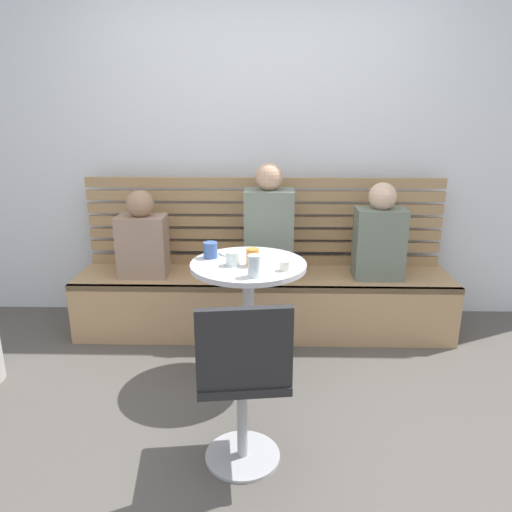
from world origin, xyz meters
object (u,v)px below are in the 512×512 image
at_px(person_adult, 269,227).
at_px(cup_espresso_small, 285,266).
at_px(plate_small, 233,252).
at_px(booth_bench, 264,303).
at_px(cup_glass_tall, 254,266).
at_px(person_child_left, 142,239).
at_px(cup_mug_blue, 210,250).
at_px(cafe_table, 249,298).
at_px(white_chair, 243,379).
at_px(person_child_middle, 380,236).
at_px(cup_glass_short, 233,259).
at_px(cup_tumbler_orange, 252,257).

distance_m(person_adult, cup_espresso_small, 0.75).
distance_m(person_adult, plate_small, 0.49).
relative_size(booth_bench, cup_glass_tall, 22.50).
distance_m(person_child_left, cup_espresso_small, 1.23).
bearing_deg(booth_bench, cup_espresso_small, -80.86).
height_order(cup_mug_blue, cup_espresso_small, cup_mug_blue).
bearing_deg(plate_small, cup_mug_blue, -145.05).
height_order(booth_bench, cafe_table, cafe_table).
bearing_deg(person_adult, white_chair, -94.50).
relative_size(cup_glass_tall, cup_espresso_small, 2.14).
relative_size(booth_bench, cup_espresso_small, 48.21).
xyz_separation_m(cafe_table, person_child_middle, (0.89, 0.61, 0.22)).
bearing_deg(white_chair, cup_glass_tall, 86.69).
relative_size(person_adult, person_child_middle, 1.19).
height_order(cafe_table, white_chair, white_chair).
bearing_deg(plate_small, person_child_left, 147.56).
xyz_separation_m(person_child_left, cup_mug_blue, (0.54, -0.52, 0.08)).
xyz_separation_m(person_child_left, cup_glass_short, (0.69, -0.66, 0.07)).
height_order(person_adult, cup_tumbler_orange, person_adult).
bearing_deg(cup_glass_tall, cafe_table, 99.52).
xyz_separation_m(white_chair, person_adult, (0.11, 1.43, 0.34)).
height_order(booth_bench, white_chair, white_chair).
bearing_deg(cup_tumbler_orange, person_child_middle, 37.30).
bearing_deg(cup_mug_blue, person_child_left, 136.40).
distance_m(person_adult, cup_mug_blue, 0.63).
height_order(person_child_middle, cup_espresso_small, person_child_middle).
bearing_deg(cafe_table, person_child_left, 141.62).
relative_size(cup_glass_tall, cup_tumbler_orange, 1.20).
distance_m(cup_tumbler_orange, plate_small, 0.27).
bearing_deg(cup_tumbler_orange, cafe_table, 118.38).
height_order(booth_bench, cup_mug_blue, cup_mug_blue).
height_order(cup_glass_tall, cup_tumbler_orange, cup_glass_tall).
bearing_deg(cup_glass_tall, cup_glass_short, 123.59).
bearing_deg(cafe_table, plate_small, 118.90).
relative_size(cafe_table, person_adult, 0.92).
bearing_deg(cup_mug_blue, person_child_middle, 24.62).
distance_m(cafe_table, white_chair, 0.82).
bearing_deg(booth_bench, plate_small, -112.39).
bearing_deg(cup_glass_tall, person_child_left, 133.75).
bearing_deg(white_chair, cafe_table, 90.45).
relative_size(cup_glass_short, plate_small, 0.47).
distance_m(cup_glass_tall, plate_small, 0.45).
distance_m(person_child_left, cup_mug_blue, 0.75).
relative_size(cup_mug_blue, cup_glass_short, 1.19).
bearing_deg(cup_mug_blue, white_chair, -75.35).
relative_size(cafe_table, person_child_left, 1.20).
relative_size(booth_bench, plate_small, 15.88).
bearing_deg(cup_mug_blue, booth_bench, 59.88).
relative_size(booth_bench, person_child_middle, 3.98).
height_order(person_adult, cup_glass_tall, person_adult).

